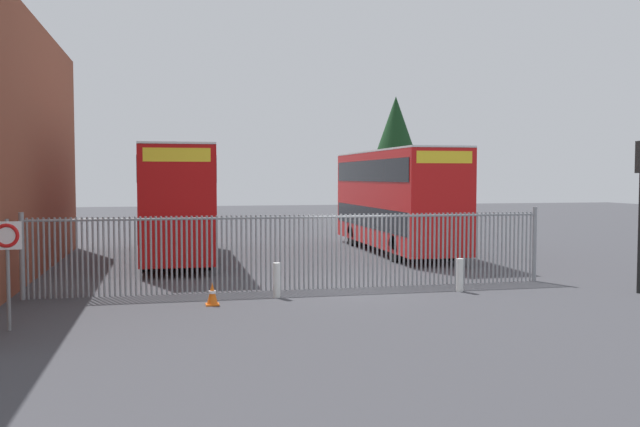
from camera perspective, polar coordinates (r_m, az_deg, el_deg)
ground_plane at (r=28.01m, az=-1.77°, el=-3.65°), size 100.00×100.00×0.00m
palisade_fence at (r=19.79m, az=-1.76°, el=-3.03°), size 15.24×0.14×2.35m
double_decker_bus_near_gate at (r=27.60m, az=-11.99°, el=1.22°), size 2.54×10.81×4.42m
double_decker_bus_behind_fence_left at (r=29.78m, az=6.36°, el=1.41°), size 2.54×10.81×4.42m
bollard_near_left at (r=18.64m, az=-3.65°, el=-5.61°), size 0.20×0.20×0.95m
bollard_center_front at (r=19.98m, az=11.66°, el=-5.08°), size 0.20×0.20×0.95m
traffic_cone_by_gate at (r=17.73m, az=-9.03°, el=-6.70°), size 0.34×0.34×0.59m
speed_limit_sign_post at (r=15.88m, az=-24.80°, el=-2.67°), size 0.60×0.14×2.40m
tree_tall_back at (r=51.99m, az=6.37°, el=5.62°), size 5.29×5.29×9.37m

